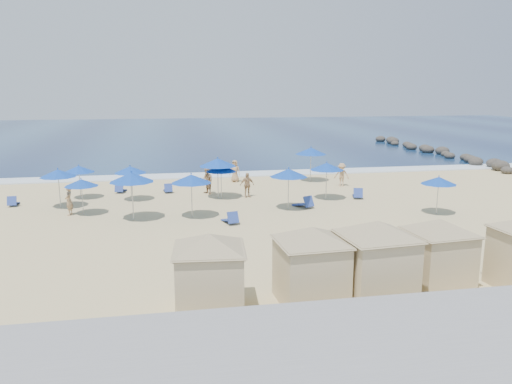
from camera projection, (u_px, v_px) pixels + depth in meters
ground at (257, 225)px, 25.76m from camera, size 160.00×160.00×0.00m
ocean at (193, 133)px, 78.72m from camera, size 160.00×80.00×0.06m
surf_line at (222, 175)px, 40.68m from camera, size 160.00×2.50×0.08m
seawall at (354, 341)px, 12.63m from camera, size 160.00×6.10×1.22m
rock_jetty at (433, 151)px, 53.92m from camera, size 2.56×26.66×0.96m
trash_bin at (359, 245)px, 21.14m from camera, size 1.13×1.13×0.88m
cabana_0 at (209, 263)px, 15.54m from camera, size 4.46×4.46×2.81m
cabana_1 at (311, 255)px, 16.22m from camera, size 4.51×4.51×2.83m
cabana_2 at (376, 250)px, 16.51m from camera, size 4.71×4.71×2.96m
cabana_3 at (439, 244)px, 17.60m from camera, size 4.31×4.31×2.72m
umbrella_0 at (58, 173)px, 29.19m from camera, size 2.10×2.10×2.39m
umbrella_1 at (81, 183)px, 27.57m from camera, size 1.85×1.85×2.11m
umbrella_2 at (79, 169)px, 31.64m from camera, size 1.95×1.95×2.22m
umbrella_3 at (132, 177)px, 26.38m from camera, size 2.36×2.36×2.68m
umbrella_4 at (130, 170)px, 31.09m from camera, size 2.00×2.00×2.27m
umbrella_5 at (221, 168)px, 31.68m from camera, size 1.99×1.99×2.26m
umbrella_6 at (191, 179)px, 26.91m from camera, size 2.18×2.18×2.49m
umbrella_7 at (218, 162)px, 31.66m from camera, size 2.37×2.37×2.70m
umbrella_8 at (289, 173)px, 28.74m from camera, size 2.20×2.20×2.50m
umbrella_9 at (311, 151)px, 37.55m from camera, size 2.35×2.35×2.68m
umbrella_10 at (327, 166)px, 31.43m from camera, size 2.15×2.15×2.45m
umbrella_11 at (439, 181)px, 27.69m from camera, size 1.95×1.95×2.22m
beach_chair_0 at (13, 202)px, 30.02m from camera, size 0.62×1.22×0.65m
beach_chair_1 at (120, 189)px, 33.88m from camera, size 0.76×1.33×0.69m
beach_chair_2 at (168, 189)px, 33.90m from camera, size 0.64×1.25×0.67m
beach_chair_3 at (231, 219)px, 26.07m from camera, size 0.85×1.39×0.71m
beach_chair_4 at (305, 203)px, 29.57m from camera, size 1.14×1.52×0.76m
beach_chair_5 at (358, 194)px, 32.13m from camera, size 0.95×1.43×0.72m
beachgoer_0 at (69, 200)px, 27.72m from camera, size 0.47×0.65×1.67m
beachgoer_1 at (207, 181)px, 33.26m from camera, size 0.98×1.06×1.76m
beachgoer_2 at (247, 185)px, 32.35m from camera, size 0.99×0.54×1.60m
beachgoer_3 at (342, 175)px, 35.97m from camera, size 1.25×1.08×1.68m
beachgoer_4 at (235, 171)px, 37.61m from camera, size 0.96×0.82×1.66m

